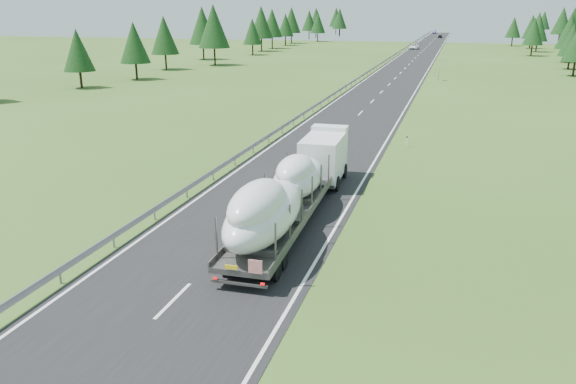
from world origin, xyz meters
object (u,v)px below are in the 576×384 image
(highway_sign, at_px, (439,69))
(distant_van, at_px, (414,47))
(boat_truck, at_px, (290,187))
(distant_car_dark, at_px, (440,36))
(distant_car_blue, at_px, (434,32))

(highway_sign, height_order, distant_van, highway_sign)
(boat_truck, distance_m, distant_van, 149.72)
(distant_car_dark, height_order, distant_car_blue, distant_car_blue)
(highway_sign, distance_m, distant_car_blue, 206.84)
(distant_van, height_order, distant_car_blue, distant_car_blue)
(distant_van, bearing_deg, distant_car_dark, 89.33)
(distant_car_dark, xyz_separation_m, distant_car_blue, (-4.68, 49.35, 0.05))
(boat_truck, relative_size, distant_car_blue, 4.11)
(distant_van, relative_size, distant_car_blue, 1.17)
(boat_truck, height_order, distant_van, boat_truck)
(distant_car_dark, bearing_deg, highway_sign, -93.55)
(distant_car_dark, bearing_deg, distant_car_blue, 89.91)
(distant_car_blue, bearing_deg, highway_sign, -92.37)
(distant_car_blue, bearing_deg, distant_van, -95.22)
(highway_sign, bearing_deg, distant_van, 97.32)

